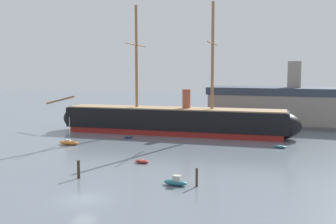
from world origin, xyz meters
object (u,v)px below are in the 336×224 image
at_px(dinghy_far_left, 106,122).
at_px(dinghy_near_centre, 142,161).
at_px(dockside_warehouse_right, 310,107).
at_px(motorboat_foreground_right, 176,182).
at_px(mooring_piling_nearest, 197,177).
at_px(sailboat_mid_left, 69,142).
at_px(dinghy_alongside_bow, 128,137).
at_px(mooring_piling_left_pair, 79,169).
at_px(tall_ship, 173,120).
at_px(dinghy_alongside_stern, 280,147).
at_px(dinghy_distant_centre, 222,124).

bearing_deg(dinghy_far_left, dinghy_near_centre, -54.52).
bearing_deg(dockside_warehouse_right, motorboat_foreground_right, -103.55).
height_order(dinghy_far_left, mooring_piling_nearest, mooring_piling_nearest).
xyz_separation_m(sailboat_mid_left, mooring_piling_nearest, (30.11, -17.68, 0.69)).
height_order(dinghy_alongside_bow, mooring_piling_left_pair, mooring_piling_left_pair).
relative_size(dinghy_near_centre, dockside_warehouse_right, 0.04).
height_order(dinghy_alongside_bow, dinghy_far_left, dinghy_alongside_bow).
bearing_deg(tall_ship, mooring_piling_left_pair, -89.19).
distance_m(dinghy_near_centre, sailboat_mid_left, 20.94).
relative_size(tall_ship, sailboat_mid_left, 11.11).
distance_m(dinghy_alongside_bow, mooring_piling_left_pair, 30.86).
bearing_deg(mooring_piling_left_pair, dinghy_near_centre, 68.04).
bearing_deg(dockside_warehouse_right, tall_ship, -139.72).
height_order(dinghy_far_left, dockside_warehouse_right, dockside_warehouse_right).
distance_m(dinghy_alongside_bow, dinghy_far_left, 25.96).
bearing_deg(dockside_warehouse_right, dinghy_alongside_stern, -98.22).
distance_m(sailboat_mid_left, dinghy_distant_centre, 43.07).
distance_m(tall_ship, mooring_piling_nearest, 39.79).
relative_size(motorboat_foreground_right, dinghy_far_left, 1.56).
relative_size(tall_ship, dinghy_far_left, 30.41).
height_order(motorboat_foreground_right, sailboat_mid_left, sailboat_mid_left).
distance_m(dinghy_near_centre, mooring_piling_nearest, 14.25).
bearing_deg(motorboat_foreground_right, sailboat_mid_left, 146.80).
height_order(sailboat_mid_left, dinghy_alongside_stern, sailboat_mid_left).
height_order(tall_ship, dinghy_alongside_stern, tall_ship).
height_order(sailboat_mid_left, mooring_piling_left_pair, sailboat_mid_left).
distance_m(tall_ship, sailboat_mid_left, 23.65).
bearing_deg(dinghy_alongside_stern, dinghy_alongside_bow, 179.70).
height_order(dinghy_alongside_stern, mooring_piling_left_pair, mooring_piling_left_pair).
xyz_separation_m(motorboat_foreground_right, dockside_warehouse_right, (14.57, 60.46, 4.38)).
relative_size(dinghy_alongside_bow, mooring_piling_nearest, 0.92).
relative_size(motorboat_foreground_right, mooring_piling_nearest, 1.33).
relative_size(sailboat_mid_left, dockside_warehouse_right, 0.10).
xyz_separation_m(sailboat_mid_left, dockside_warehouse_right, (42.14, 42.42, 4.37)).
relative_size(dinghy_near_centre, dinghy_alongside_stern, 0.96).
distance_m(sailboat_mid_left, mooring_piling_left_pair, 24.36).
height_order(mooring_piling_nearest, dockside_warehouse_right, dockside_warehouse_right).
bearing_deg(sailboat_mid_left, mooring_piling_left_pair, -52.78).
height_order(sailboat_mid_left, dinghy_alongside_bow, sailboat_mid_left).
relative_size(dinghy_distant_centre, mooring_piling_left_pair, 0.86).
bearing_deg(dockside_warehouse_right, mooring_piling_nearest, -101.32).
bearing_deg(dinghy_alongside_bow, sailboat_mid_left, -124.50).
xyz_separation_m(motorboat_foreground_right, mooring_piling_nearest, (2.53, 0.36, 0.69)).
height_order(motorboat_foreground_right, mooring_piling_nearest, mooring_piling_nearest).
bearing_deg(tall_ship, sailboat_mid_left, -127.13).
distance_m(sailboat_mid_left, mooring_piling_nearest, 34.92).
xyz_separation_m(dinghy_alongside_bow, mooring_piling_left_pair, (7.49, -29.92, 0.94)).
bearing_deg(tall_ship, motorboat_foreground_right, -70.01).
height_order(dinghy_near_centre, dinghy_alongside_bow, dinghy_near_centre).
bearing_deg(dinghy_far_left, dinghy_alongside_stern, -23.51).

